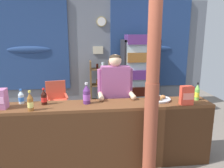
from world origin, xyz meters
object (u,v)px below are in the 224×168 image
at_px(stall_counter, 107,131).
at_px(timber_post, 152,87).
at_px(soda_bottle_iced_tea, 30,102).
at_px(soda_bottle_water, 21,97).
at_px(plastic_lawn_chair, 57,99).
at_px(bottle_shelf_rack, 100,86).
at_px(soda_bottle_cola, 44,98).
at_px(soda_bottle_lime_soda, 197,93).
at_px(drink_fridge, 140,72).
at_px(pastry_tray, 158,99).
at_px(soda_bottle_grape_soda, 87,95).
at_px(shopkeeper, 115,91).
at_px(snack_box_crackers, 187,95).

xyz_separation_m(stall_counter, timber_post, (0.53, -0.28, 0.67)).
relative_size(soda_bottle_iced_tea, soda_bottle_water, 1.28).
relative_size(stall_counter, soda_bottle_water, 14.55).
relative_size(timber_post, plastic_lawn_chair, 2.94).
relative_size(bottle_shelf_rack, soda_bottle_cola, 5.43).
bearing_deg(soda_bottle_iced_tea, soda_bottle_water, 121.65).
height_order(timber_post, soda_bottle_lime_soda, timber_post).
height_order(timber_post, bottle_shelf_rack, timber_post).
distance_m(stall_counter, drink_fridge, 2.20).
distance_m(timber_post, soda_bottle_lime_soda, 0.92).
relative_size(timber_post, bottle_shelf_rack, 2.04).
height_order(timber_post, soda_bottle_iced_tea, timber_post).
bearing_deg(soda_bottle_cola, pastry_tray, 0.33).
xyz_separation_m(timber_post, soda_bottle_lime_soda, (0.80, 0.40, -0.20)).
distance_m(stall_counter, soda_bottle_iced_tea, 1.07).
height_order(soda_bottle_water, pastry_tray, soda_bottle_water).
xyz_separation_m(plastic_lawn_chair, soda_bottle_grape_soda, (0.64, -1.65, 0.53)).
bearing_deg(drink_fridge, stall_counter, -115.37).
xyz_separation_m(shopkeeper, soda_bottle_grape_soda, (-0.44, -0.36, 0.05)).
xyz_separation_m(stall_counter, soda_bottle_iced_tea, (-0.96, -0.06, 0.47)).
relative_size(soda_bottle_grape_soda, soda_bottle_iced_tea, 1.14).
relative_size(stall_counter, soda_bottle_grape_soda, 9.95).
distance_m(stall_counter, soda_bottle_lime_soda, 1.41).
height_order(soda_bottle_grape_soda, pastry_tray, soda_bottle_grape_soda).
bearing_deg(soda_bottle_lime_soda, stall_counter, -174.71).
bearing_deg(snack_box_crackers, shopkeeper, 148.21).
bearing_deg(bottle_shelf_rack, soda_bottle_grape_soda, -98.99).
distance_m(soda_bottle_grape_soda, soda_bottle_iced_tea, 0.73).
height_order(stall_counter, pastry_tray, pastry_tray).
bearing_deg(soda_bottle_grape_soda, soda_bottle_lime_soda, -0.66).
xyz_separation_m(bottle_shelf_rack, soda_bottle_lime_soda, (1.27, -2.06, 0.36)).
relative_size(stall_counter, bottle_shelf_rack, 2.37).
xyz_separation_m(stall_counter, bottle_shelf_rack, (0.06, 2.18, 0.10)).
xyz_separation_m(stall_counter, snack_box_crackers, (1.08, -0.06, 0.48)).
xyz_separation_m(soda_bottle_lime_soda, snack_box_crackers, (-0.25, -0.18, 0.02)).
bearing_deg(timber_post, soda_bottle_grape_soda, 152.24).
xyz_separation_m(soda_bottle_iced_tea, soda_bottle_cola, (0.12, 0.23, -0.01)).
relative_size(stall_counter, soda_bottle_iced_tea, 11.38).
distance_m(soda_bottle_iced_tea, pastry_tray, 1.75).
xyz_separation_m(timber_post, soda_bottle_iced_tea, (-1.49, 0.21, -0.20)).
height_order(timber_post, soda_bottle_water, timber_post).
bearing_deg(drink_fridge, soda_bottle_cola, -134.71).
bearing_deg(soda_bottle_iced_tea, snack_box_crackers, 0.21).
xyz_separation_m(bottle_shelf_rack, shopkeeper, (0.12, -1.68, 0.33)).
bearing_deg(drink_fridge, timber_post, -100.04).
bearing_deg(timber_post, pastry_tray, 62.19).
relative_size(soda_bottle_lime_soda, pastry_tray, 0.73).
distance_m(timber_post, shopkeeper, 0.88).
height_order(soda_bottle_grape_soda, snack_box_crackers, soda_bottle_grape_soda).
bearing_deg(soda_bottle_grape_soda, stall_counter, -28.35).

